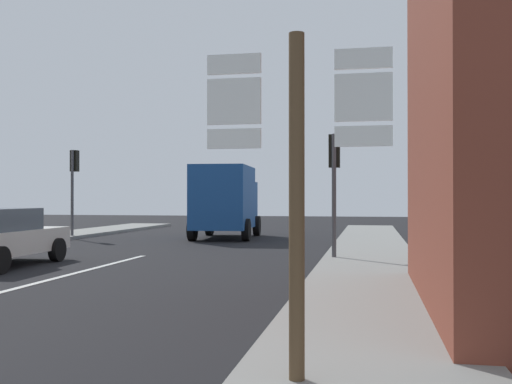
{
  "coord_description": "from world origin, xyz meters",
  "views": [
    {
      "loc": [
        6.64,
        -4.64,
        1.74
      ],
      "look_at": [
        3.09,
        13.75,
        1.92
      ],
      "focal_mm": 41.46,
      "sensor_mm": 36.0,
      "label": 1
    }
  ],
  "objects": [
    {
      "name": "ground_plane",
      "position": [
        0.0,
        10.0,
        0.0
      ],
      "size": [
        80.0,
        80.0,
        0.0
      ],
      "primitive_type": "plane",
      "color": "black"
    },
    {
      "name": "sidewalk_right",
      "position": [
        6.65,
        8.0,
        0.07
      ],
      "size": [
        2.51,
        44.0,
        0.14
      ],
      "primitive_type": "cube",
      "color": "gray",
      "rests_on": "ground"
    },
    {
      "name": "lane_centre_stripe",
      "position": [
        0.0,
        6.0,
        0.01
      ],
      "size": [
        0.16,
        12.0,
        0.01
      ],
      "primitive_type": "cube",
      "color": "silver",
      "rests_on": "ground"
    },
    {
      "name": "delivery_truck",
      "position": [
        0.6,
        19.83,
        1.65
      ],
      "size": [
        2.75,
        5.13,
        3.05
      ],
      "color": "#19478C",
      "rests_on": "ground"
    },
    {
      "name": "route_sign_post",
      "position": [
        6.01,
        0.56,
        1.91
      ],
      "size": [
        1.66,
        0.14,
        3.2
      ],
      "color": "brown",
      "rests_on": "ground"
    },
    {
      "name": "traffic_light_near_right",
      "position": [
        5.69,
        11.53,
        2.56
      ],
      "size": [
        0.3,
        0.49,
        3.46
      ],
      "color": "#47474C",
      "rests_on": "ground"
    },
    {
      "name": "traffic_light_far_left",
      "position": [
        -5.69,
        18.45,
        2.77
      ],
      "size": [
        0.3,
        0.49,
        3.75
      ],
      "color": "#47474C",
      "rests_on": "ground"
    }
  ]
}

